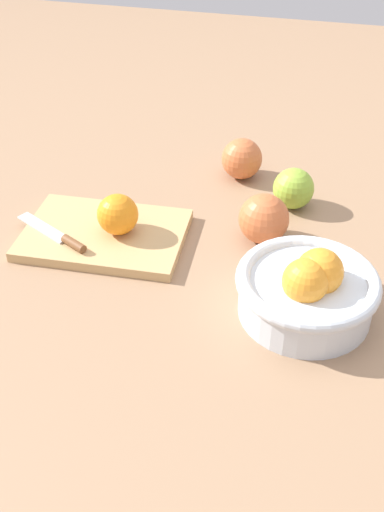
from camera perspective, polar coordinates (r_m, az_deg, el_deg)
The scene contains 8 objects.
ground_plane at distance 1.01m, azimuth 0.10°, elevation 2.24°, with size 2.40×2.40×0.00m, color #997556.
bowl at distance 0.84m, azimuth 10.67°, elevation -3.10°, with size 0.20×0.20×0.10m.
cutting_board at distance 1.00m, azimuth -8.14°, elevation 1.97°, with size 0.26×0.18×0.02m, color tan.
orange_on_board at distance 0.97m, azimuth -6.93°, elevation 3.86°, with size 0.07×0.07×0.07m, color orange.
knife at distance 0.98m, azimuth -12.15°, elevation 1.77°, with size 0.15×0.09×0.01m.
apple_front_left at distance 1.07m, azimuth 9.42°, elevation 6.22°, with size 0.07×0.07×0.07m, color #8EB738.
apple_front_left_2 at distance 1.15m, azimuth 4.65°, elevation 9.01°, with size 0.08×0.08×0.08m, color #CC6638.
apple_mid_left at distance 0.98m, azimuth 6.69°, elevation 3.46°, with size 0.08×0.08×0.08m, color #CC6638.
Camera 1 is at (-0.20, 0.80, 0.58)m, focal length 42.99 mm.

